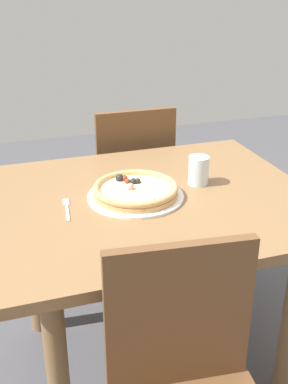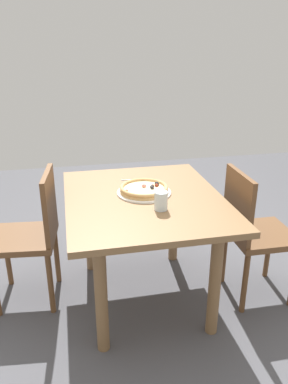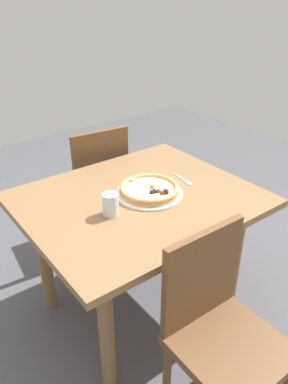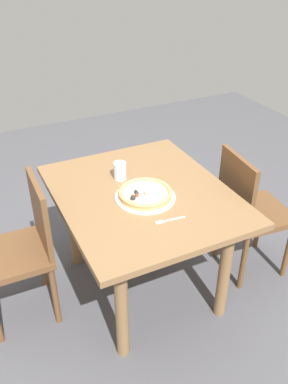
{
  "view_description": "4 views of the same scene",
  "coord_description": "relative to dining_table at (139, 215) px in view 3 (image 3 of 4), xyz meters",
  "views": [
    {
      "loc": [
        -0.52,
        -1.48,
        1.48
      ],
      "look_at": [
        -0.03,
        0.01,
        0.76
      ],
      "focal_mm": 45.5,
      "sensor_mm": 36.0,
      "label": 1
    },
    {
      "loc": [
        2.1,
        -0.45,
        1.64
      ],
      "look_at": [
        -0.03,
        0.01,
        0.76
      ],
      "focal_mm": 35.4,
      "sensor_mm": 36.0,
      "label": 2
    },
    {
      "loc": [
        0.98,
        1.33,
        1.68
      ],
      "look_at": [
        -0.03,
        0.01,
        0.76
      ],
      "focal_mm": 35.19,
      "sensor_mm": 36.0,
      "label": 3
    },
    {
      "loc": [
        -1.79,
        0.86,
        1.99
      ],
      "look_at": [
        -0.03,
        0.01,
        0.76
      ],
      "focal_mm": 37.98,
      "sensor_mm": 36.0,
      "label": 4
    }
  ],
  "objects": [
    {
      "name": "ground_plane",
      "position": [
        0.0,
        0.0,
        -0.63
      ],
      "size": [
        6.0,
        6.0,
        0.0
      ],
      "primitive_type": "plane",
      "color": "#4C4C51"
    },
    {
      "name": "dining_table",
      "position": [
        0.0,
        0.0,
        0.0
      ],
      "size": [
        1.15,
        0.96,
        0.74
      ],
      "color": "olive",
      "rests_on": "ground"
    },
    {
      "name": "chair_near",
      "position": [
        -0.14,
        -0.69,
        -0.13
      ],
      "size": [
        0.44,
        0.44,
        0.89
      ],
      "rotation": [
        0.0,
        0.0,
        3.03
      ],
      "color": "brown",
      "rests_on": "ground"
    },
    {
      "name": "chair_far",
      "position": [
        0.12,
        0.69,
        -0.13
      ],
      "size": [
        0.41,
        0.41,
        0.89
      ],
      "rotation": [
        0.0,
        0.0,
        -0.02
      ],
      "color": "brown",
      "rests_on": "ground"
    },
    {
      "name": "plate",
      "position": [
        -0.06,
        0.01,
        0.12
      ],
      "size": [
        0.34,
        0.34,
        0.01
      ],
      "primitive_type": "cylinder",
      "color": "white",
      "rests_on": "dining_table"
    },
    {
      "name": "pizza",
      "position": [
        -0.06,
        0.01,
        0.14
      ],
      "size": [
        0.3,
        0.3,
        0.05
      ],
      "color": "tan",
      "rests_on": "plate"
    },
    {
      "name": "fork",
      "position": [
        -0.31,
        0.0,
        0.11
      ],
      "size": [
        0.03,
        0.17,
        0.0
      ],
      "rotation": [
        0.0,
        0.0,
        1.46
      ],
      "color": "silver",
      "rests_on": "dining_table"
    },
    {
      "name": "drinking_glass",
      "position": [
        0.2,
        0.06,
        0.17
      ],
      "size": [
        0.08,
        0.08,
        0.11
      ],
      "primitive_type": "cylinder",
      "color": "silver",
      "rests_on": "dining_table"
    }
  ]
}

